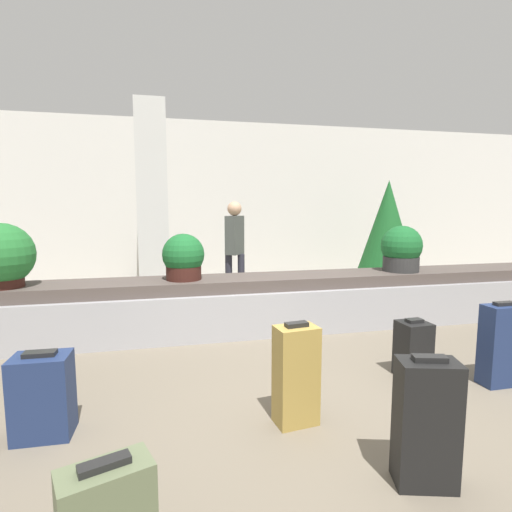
% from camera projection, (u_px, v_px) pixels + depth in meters
% --- Properties ---
extents(ground_plane, '(18.00, 18.00, 0.00)m').
position_uv_depth(ground_plane, '(302.00, 391.00, 3.28)').
color(ground_plane, '#6B6051').
extents(back_wall, '(18.00, 0.06, 3.20)m').
position_uv_depth(back_wall, '(217.00, 202.00, 8.12)').
color(back_wall, silver).
rests_on(back_wall, ground_plane).
extents(carousel, '(8.96, 0.80, 0.66)m').
position_uv_depth(carousel, '(256.00, 304.00, 4.89)').
color(carousel, '#9E9EA3').
rests_on(carousel, ground_plane).
extents(pillar, '(0.49, 0.49, 3.20)m').
position_uv_depth(pillar, '(153.00, 201.00, 6.54)').
color(pillar, silver).
rests_on(pillar, ground_plane).
extents(suitcase_0, '(0.31, 0.23, 0.72)m').
position_uv_depth(suitcase_0, '(296.00, 375.00, 2.75)').
color(suitcase_0, '#A3843D').
rests_on(suitcase_0, ground_plane).
extents(suitcase_1, '(0.32, 0.18, 0.72)m').
position_uv_depth(suitcase_1, '(501.00, 345.00, 3.36)').
color(suitcase_1, navy).
rests_on(suitcase_1, ground_plane).
extents(suitcase_2, '(0.36, 0.26, 0.58)m').
position_uv_depth(suitcase_2, '(43.00, 396.00, 2.60)').
color(suitcase_2, navy).
rests_on(suitcase_2, ground_plane).
extents(suitcase_3, '(0.36, 0.27, 0.73)m').
position_uv_depth(suitcase_3, '(426.00, 423.00, 2.14)').
color(suitcase_3, black).
rests_on(suitcase_3, ground_plane).
extents(suitcase_5, '(0.26, 0.26, 0.53)m').
position_uv_depth(suitcase_5, '(413.00, 349.00, 3.52)').
color(suitcase_5, black).
rests_on(suitcase_5, ground_plane).
extents(potted_plant_0, '(0.65, 0.65, 0.68)m').
position_uv_depth(potted_plant_0, '(1.00, 257.00, 4.14)').
color(potted_plant_0, '#381914').
rests_on(potted_plant_0, carousel).
extents(potted_plant_1, '(0.52, 0.52, 0.60)m').
position_uv_depth(potted_plant_1, '(401.00, 250.00, 5.21)').
color(potted_plant_1, '#2D2D2D').
rests_on(potted_plant_1, carousel).
extents(potted_plant_2, '(0.48, 0.48, 0.53)m').
position_uv_depth(potted_plant_2, '(183.00, 258.00, 4.61)').
color(potted_plant_2, '#381914').
rests_on(potted_plant_2, carousel).
extents(traveler_1, '(0.34, 0.36, 1.59)m').
position_uv_depth(traveler_1, '(235.00, 243.00, 6.26)').
color(traveler_1, '#282833').
rests_on(traveler_1, ground_plane).
extents(decorated_tree, '(1.11, 1.11, 1.97)m').
position_uv_depth(decorated_tree, '(387.00, 231.00, 7.12)').
color(decorated_tree, '#4C331E').
rests_on(decorated_tree, ground_plane).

